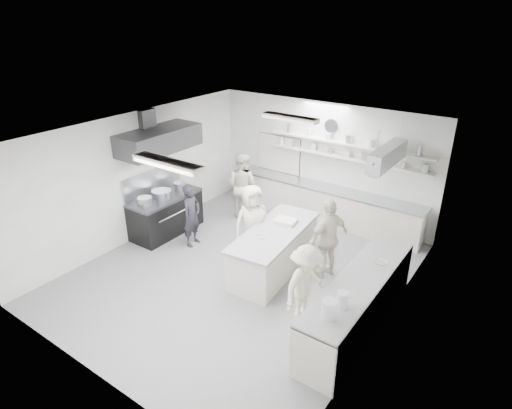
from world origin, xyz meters
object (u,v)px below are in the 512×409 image
Objects in this scene: back_counter at (325,204)px; prep_island at (274,251)px; cook_back at (242,185)px; stove at (166,215)px; right_counter at (358,304)px; cook_stove at (192,215)px.

prep_island is at bearing -85.87° from back_counter.
cook_back is (-1.93, -0.98, 0.41)m from back_counter.
stove is at bearing 56.02° from cook_back.
stove is 1.03× the size of cook_back.
cook_back is at bearing 135.47° from prep_island.
back_counter is 1.52× the size of right_counter.
stove is at bearing 176.19° from prep_island.
right_counter is 1.37× the size of prep_island.
back_counter is 3.49m from cook_stove.
right_counter is at bearing -23.30° from prep_island.
right_counter is (2.35, -3.40, 0.01)m from back_counter.
cook_back is (-2.13, 1.73, 0.43)m from prep_island.
right_counter is 4.34m from cook_stove.
cook_stove is at bearing 173.15° from right_counter.
back_counter is at bearing 43.99° from stove.
prep_island is at bearing 1.69° from stove.
stove is 5.28m from right_counter.
stove is at bearing 173.48° from right_counter.
prep_island is (3.10, 0.09, -0.01)m from stove.
cook_stove is at bearing 179.14° from prep_island.
right_counter is at bearing -104.70° from cook_stove.
back_counter reaches higher than prep_island.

